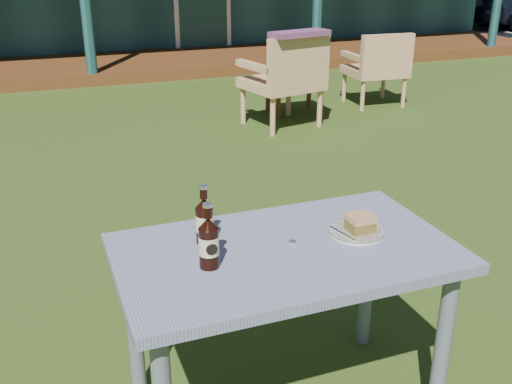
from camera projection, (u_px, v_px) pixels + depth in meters
name	position (u px, v px, depth m)	size (l,w,h in m)	color
ground	(184.00, 239.00, 3.78)	(80.00, 80.00, 0.00)	#334916
cafe_table	(285.00, 273.00, 2.16)	(1.20, 0.70, 0.72)	slate
plate	(356.00, 232.00, 2.23)	(0.20, 0.20, 0.01)	silver
cake_slice	(360.00, 223.00, 2.21)	(0.09, 0.09, 0.06)	brown
fork	(342.00, 234.00, 2.19)	(0.01, 0.14, 0.00)	silver
cola_bottle_near	(204.00, 220.00, 2.13)	(0.07, 0.07, 0.22)	black
cola_bottle_far	(209.00, 242.00, 1.97)	(0.07, 0.07, 0.23)	black
bottle_cap	(293.00, 242.00, 2.16)	(0.03, 0.03, 0.01)	silver
armchair_left	(287.00, 76.00, 5.91)	(0.81, 0.78, 0.93)	tan
armchair_right	(379.00, 65.00, 6.75)	(0.64, 0.61, 0.83)	tan
floral_throw	(300.00, 34.00, 5.60)	(0.59, 0.22, 0.05)	#6B375D
side_table	(295.00, 82.00, 6.48)	(0.60, 0.40, 0.40)	#582F15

